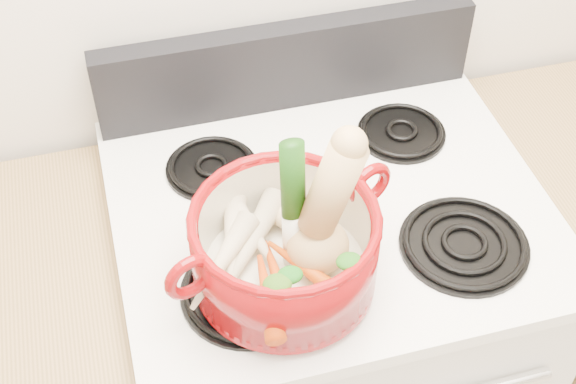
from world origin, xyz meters
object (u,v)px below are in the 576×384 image
object	(u,v)px
stove_body	(322,352)
dutch_oven	(285,249)
squash	(319,210)
leek	(294,205)

from	to	relation	value
stove_body	dutch_oven	world-z (taller)	dutch_oven
stove_body	squash	bearing A→B (deg)	-114.66
stove_body	leek	world-z (taller)	leek
squash	leek	bearing A→B (deg)	158.43
stove_body	dutch_oven	bearing A→B (deg)	-129.08
squash	dutch_oven	bearing A→B (deg)	-178.66
squash	leek	distance (m)	0.04
dutch_oven	leek	size ratio (longest dim) A/B	1.17
dutch_oven	squash	xyz separation A→B (m)	(0.05, -0.01, 0.08)
stove_body	leek	distance (m)	0.69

